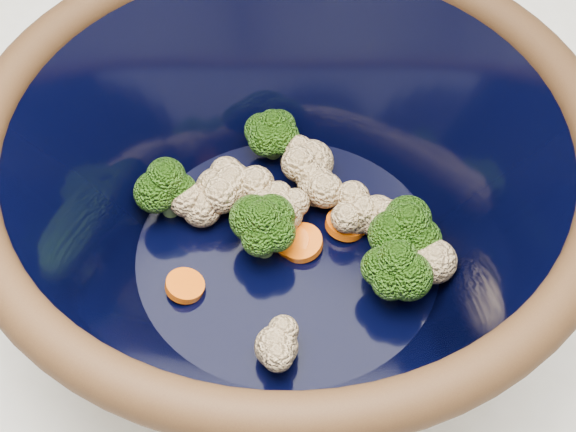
% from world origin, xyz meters
% --- Properties ---
extents(mixing_bowl, '(0.46, 0.46, 0.17)m').
position_xyz_m(mixing_bowl, '(-0.08, -0.02, 0.99)').
color(mixing_bowl, black).
rests_on(mixing_bowl, counter).
extents(vegetable_pile, '(0.22, 0.19, 0.06)m').
position_xyz_m(vegetable_pile, '(-0.07, -0.00, 0.96)').
color(vegetable_pile, '#608442').
rests_on(vegetable_pile, mixing_bowl).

